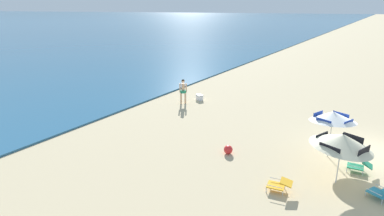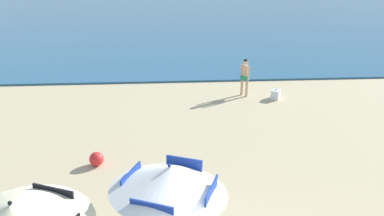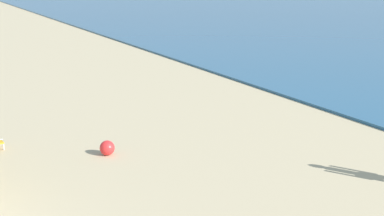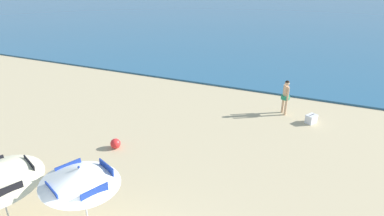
{
  "view_description": "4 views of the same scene",
  "coord_description": "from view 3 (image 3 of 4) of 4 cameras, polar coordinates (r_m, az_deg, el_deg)",
  "views": [
    {
      "loc": [
        -15.32,
        0.26,
        6.26
      ],
      "look_at": [
        -2.29,
        8.17,
        1.4
      ],
      "focal_mm": 29.33,
      "sensor_mm": 36.0,
      "label": 1
    },
    {
      "loc": [
        -1.45,
        -3.02,
        4.79
      ],
      "look_at": [
        -0.69,
        7.25,
        1.02
      ],
      "focal_mm": 31.58,
      "sensor_mm": 36.0,
      "label": 2
    },
    {
      "loc": [
        10.67,
        1.33,
        4.73
      ],
      "look_at": [
        -2.45,
        7.52,
        1.31
      ],
      "focal_mm": 54.07,
      "sensor_mm": 36.0,
      "label": 3
    },
    {
      "loc": [
        3.48,
        -2.89,
        6.37
      ],
      "look_at": [
        -1.0,
        7.29,
        1.46
      ],
      "focal_mm": 29.04,
      "sensor_mm": 36.0,
      "label": 4
    }
  ],
  "objects": [
    {
      "name": "beach_ball",
      "position": [
        15.46,
        -8.36,
        -3.92
      ],
      "size": [
        0.4,
        0.4,
        0.4
      ],
      "primitive_type": "sphere",
      "color": "red",
      "rests_on": "ground"
    }
  ]
}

